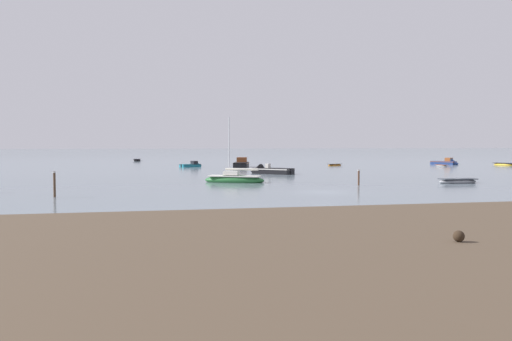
{
  "coord_description": "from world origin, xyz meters",
  "views": [
    {
      "loc": [
        -15.22,
        -42.81,
        4.09
      ],
      "look_at": [
        1.1,
        32.46,
        0.22
      ],
      "focal_mm": 37.78,
      "sensor_mm": 36.0,
      "label": 1
    }
  ],
  "objects_px": {
    "sailboat_moored_0": "(234,179)",
    "mooring_post_near": "(359,178)",
    "rowboat_moored_4": "(335,165)",
    "rowboat_moored_6": "(504,165)",
    "motorboat_moored_1": "(447,163)",
    "rowboat_moored_1": "(458,181)",
    "motorboat_moored_3": "(267,172)",
    "motorboat_moored_0": "(193,166)",
    "mooring_post_left": "(54,185)",
    "rowboat_moored_5": "(137,160)",
    "motorboat_moored_2": "(242,165)",
    "rowboat_moored_3": "(441,166)"
  },
  "relations": [
    {
      "from": "sailboat_moored_0",
      "to": "mooring_post_near",
      "type": "bearing_deg",
      "value": 176.03
    },
    {
      "from": "rowboat_moored_4",
      "to": "rowboat_moored_6",
      "type": "bearing_deg",
      "value": -30.2
    },
    {
      "from": "motorboat_moored_1",
      "to": "rowboat_moored_6",
      "type": "relative_size",
      "value": 1.19
    },
    {
      "from": "rowboat_moored_1",
      "to": "motorboat_moored_3",
      "type": "bearing_deg",
      "value": -54.36
    },
    {
      "from": "motorboat_moored_0",
      "to": "mooring_post_left",
      "type": "height_order",
      "value": "mooring_post_left"
    },
    {
      "from": "rowboat_moored_5",
      "to": "motorboat_moored_3",
      "type": "bearing_deg",
      "value": 22.34
    },
    {
      "from": "motorboat_moored_2",
      "to": "rowboat_moored_5",
      "type": "xyz_separation_m",
      "value": [
        -18.09,
        35.09,
        -0.19
      ]
    },
    {
      "from": "rowboat_moored_3",
      "to": "mooring_post_left",
      "type": "height_order",
      "value": "mooring_post_left"
    },
    {
      "from": "mooring_post_left",
      "to": "motorboat_moored_0",
      "type": "bearing_deg",
      "value": 73.03
    },
    {
      "from": "motorboat_moored_2",
      "to": "rowboat_moored_1",
      "type": "bearing_deg",
      "value": -145.55
    },
    {
      "from": "motorboat_moored_1",
      "to": "rowboat_moored_5",
      "type": "height_order",
      "value": "motorboat_moored_1"
    },
    {
      "from": "motorboat_moored_1",
      "to": "rowboat_moored_1",
      "type": "bearing_deg",
      "value": -66.35
    },
    {
      "from": "motorboat_moored_0",
      "to": "rowboat_moored_4",
      "type": "bearing_deg",
      "value": -26.46
    },
    {
      "from": "motorboat_moored_1",
      "to": "rowboat_moored_6",
      "type": "distance_m",
      "value": 9.94
    },
    {
      "from": "motorboat_moored_1",
      "to": "rowboat_moored_6",
      "type": "xyz_separation_m",
      "value": [
        8.07,
        -5.8,
        -0.12
      ]
    },
    {
      "from": "motorboat_moored_3",
      "to": "mooring_post_left",
      "type": "distance_m",
      "value": 36.18
    },
    {
      "from": "motorboat_moored_2",
      "to": "motorboat_moored_3",
      "type": "xyz_separation_m",
      "value": [
        -0.66,
        -21.94,
        -0.08
      ]
    },
    {
      "from": "sailboat_moored_0",
      "to": "motorboat_moored_3",
      "type": "relative_size",
      "value": 1.19
    },
    {
      "from": "rowboat_moored_1",
      "to": "mooring_post_left",
      "type": "relative_size",
      "value": 1.92
    },
    {
      "from": "rowboat_moored_1",
      "to": "rowboat_moored_6",
      "type": "bearing_deg",
      "value": -132.11
    },
    {
      "from": "sailboat_moored_0",
      "to": "rowboat_moored_4",
      "type": "bearing_deg",
      "value": -97.91
    },
    {
      "from": "motorboat_moored_3",
      "to": "mooring_post_left",
      "type": "relative_size",
      "value": 2.79
    },
    {
      "from": "motorboat_moored_3",
      "to": "rowboat_moored_5",
      "type": "bearing_deg",
      "value": -29.53
    },
    {
      "from": "motorboat_moored_2",
      "to": "mooring_post_near",
      "type": "bearing_deg",
      "value": -159.78
    },
    {
      "from": "rowboat_moored_1",
      "to": "rowboat_moored_3",
      "type": "height_order",
      "value": "rowboat_moored_1"
    },
    {
      "from": "motorboat_moored_2",
      "to": "rowboat_moored_4",
      "type": "xyz_separation_m",
      "value": [
        17.59,
        0.89,
        -0.25
      ]
    },
    {
      "from": "mooring_post_left",
      "to": "rowboat_moored_1",
      "type": "bearing_deg",
      "value": 9.83
    },
    {
      "from": "rowboat_moored_1",
      "to": "mooring_post_left",
      "type": "xyz_separation_m",
      "value": [
        -38.48,
        -6.67,
        0.75
      ]
    },
    {
      "from": "motorboat_moored_3",
      "to": "mooring_post_near",
      "type": "distance_m",
      "value": 21.96
    },
    {
      "from": "rowboat_moored_1",
      "to": "rowboat_moored_4",
      "type": "bearing_deg",
      "value": -94.17
    },
    {
      "from": "sailboat_moored_0",
      "to": "motorboat_moored_3",
      "type": "height_order",
      "value": "sailboat_moored_0"
    },
    {
      "from": "motorboat_moored_1",
      "to": "motorboat_moored_2",
      "type": "bearing_deg",
      "value": -124.26
    },
    {
      "from": "rowboat_moored_5",
      "to": "motorboat_moored_3",
      "type": "relative_size",
      "value": 0.74
    },
    {
      "from": "motorboat_moored_1",
      "to": "rowboat_moored_4",
      "type": "bearing_deg",
      "value": -125.4
    },
    {
      "from": "motorboat_moored_0",
      "to": "sailboat_moored_0",
      "type": "bearing_deg",
      "value": -115.07
    },
    {
      "from": "motorboat_moored_1",
      "to": "rowboat_moored_3",
      "type": "relative_size",
      "value": 1.82
    },
    {
      "from": "motorboat_moored_1",
      "to": "mooring_post_near",
      "type": "xyz_separation_m",
      "value": [
        -37.28,
        -44.49,
        0.43
      ]
    },
    {
      "from": "motorboat_moored_0",
      "to": "rowboat_moored_6",
      "type": "relative_size",
      "value": 0.96
    },
    {
      "from": "rowboat_moored_6",
      "to": "mooring_post_left",
      "type": "bearing_deg",
      "value": -73.64
    },
    {
      "from": "rowboat_moored_4",
      "to": "sailboat_moored_0",
      "type": "bearing_deg",
      "value": -143.64
    },
    {
      "from": "motorboat_moored_1",
      "to": "motorboat_moored_3",
      "type": "bearing_deg",
      "value": -96.65
    },
    {
      "from": "motorboat_moored_1",
      "to": "rowboat_moored_5",
      "type": "bearing_deg",
      "value": -155.76
    },
    {
      "from": "motorboat_moored_1",
      "to": "motorboat_moored_3",
      "type": "xyz_separation_m",
      "value": [
        -41.37,
        -22.92,
        -0.01
      ]
    },
    {
      "from": "rowboat_moored_1",
      "to": "mooring_post_near",
      "type": "distance_m",
      "value": 11.19
    },
    {
      "from": "motorboat_moored_2",
      "to": "rowboat_moored_3",
      "type": "bearing_deg",
      "value": -84.69
    },
    {
      "from": "motorboat_moored_1",
      "to": "rowboat_moored_3",
      "type": "distance_m",
      "value": 9.39
    },
    {
      "from": "motorboat_moored_1",
      "to": "motorboat_moored_2",
      "type": "xyz_separation_m",
      "value": [
        -40.71,
        -0.98,
        0.07
      ]
    },
    {
      "from": "rowboat_moored_3",
      "to": "mooring_post_left",
      "type": "distance_m",
      "value": 73.02
    },
    {
      "from": "sailboat_moored_0",
      "to": "rowboat_moored_1",
      "type": "bearing_deg",
      "value": -168.98
    },
    {
      "from": "rowboat_moored_4",
      "to": "motorboat_moored_1",
      "type": "bearing_deg",
      "value": -19.6
    }
  ]
}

